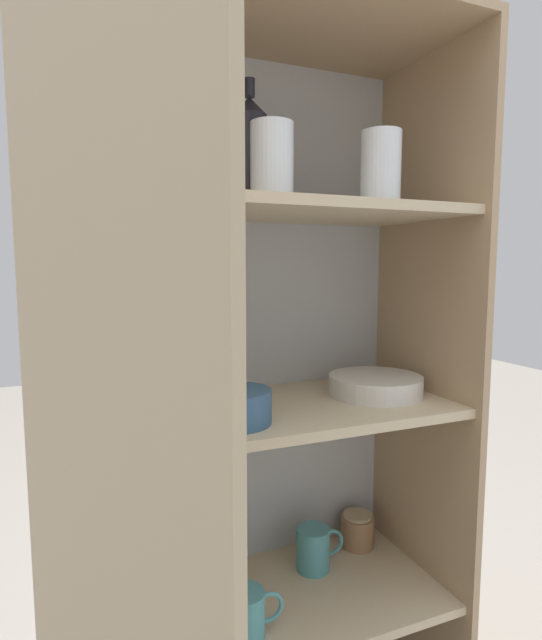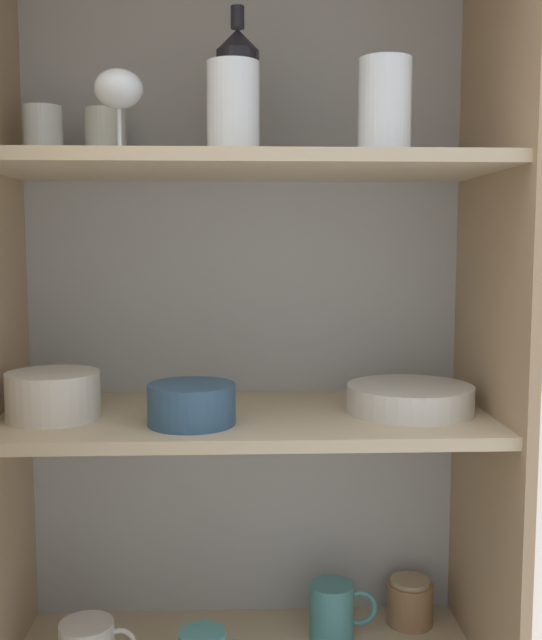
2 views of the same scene
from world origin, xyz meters
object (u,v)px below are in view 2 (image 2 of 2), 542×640
Objects in this scene: wine_bottle at (238,95)px; storage_jar at (410,602)px; plate_stack_white at (410,398)px; serving_bowl_small at (191,402)px; coffee_mug_primary at (333,611)px; mixing_bowl_large at (53,393)px.

storage_jar is at bearing 12.76° from wine_bottle.
wine_bottle is 0.59m from plate_stack_white.
plate_stack_white is 0.37m from serving_bowl_small.
wine_bottle reaches higher than coffee_mug_primary.
plate_stack_white is 2.44× the size of storage_jar.
wine_bottle reaches higher than mixing_bowl_large.
coffee_mug_primary is at bearing 11.48° from mixing_bowl_large.
storage_jar is (0.32, 0.07, -0.93)m from wine_bottle.
mixing_bowl_large reaches higher than serving_bowl_small.
coffee_mug_primary is at bearing -162.63° from storage_jar.
wine_bottle is 1.69× the size of mixing_bowl_large.
serving_bowl_small is at bearing -149.46° from coffee_mug_primary.
storage_jar is (0.03, 0.12, -0.42)m from plate_stack_white.
plate_stack_white reaches higher than coffee_mug_primary.
wine_bottle is 0.94m from coffee_mug_primary.
mixing_bowl_large is (-0.59, -0.03, 0.02)m from plate_stack_white.
coffee_mug_primary is (0.47, 0.10, -0.43)m from mixing_bowl_large.
mixing_bowl_large is 1.72× the size of storage_jar.
wine_bottle is 0.58m from mixing_bowl_large.
serving_bowl_small reaches higher than plate_stack_white.
mixing_bowl_large is (-0.30, -0.07, -0.49)m from wine_bottle.
wine_bottle is 1.19× the size of plate_stack_white.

